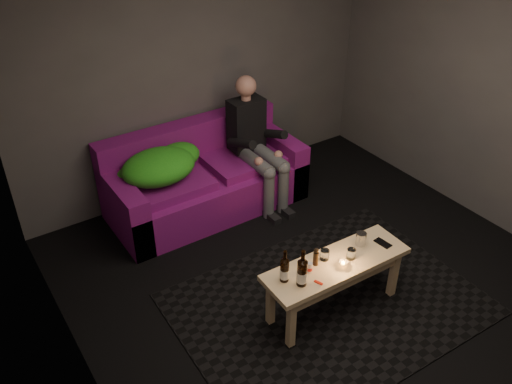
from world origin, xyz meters
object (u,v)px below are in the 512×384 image
beer_bottle_b (302,272)px  sofa (204,180)px  coffee_table (336,270)px  beer_bottle_a (285,270)px  steel_cup (361,239)px  person (255,140)px

beer_bottle_b → sofa: bearing=82.5°
coffee_table → beer_bottle_b: size_ratio=3.93×
beer_bottle_a → steel_cup: bearing=-0.1°
sofa → steel_cup: size_ratio=17.36×
sofa → beer_bottle_b: sofa is taller
sofa → beer_bottle_b: 1.98m
sofa → beer_bottle_a: sofa is taller
person → coffee_table: person is taller
beer_bottle_a → steel_cup: 0.76m
coffee_table → steel_cup: 0.34m
person → beer_bottle_b: size_ratio=4.22×
beer_bottle_b → person: bearing=66.4°
coffee_table → beer_bottle_a: size_ratio=4.45×
person → beer_bottle_a: person is taller
coffee_table → sofa: bearing=93.9°
sofa → beer_bottle_a: (-0.33, -1.84, 0.29)m
sofa → person: size_ratio=1.50×
sofa → beer_bottle_b: bearing=-97.5°
sofa → coffee_table: (0.13, -1.90, 0.10)m
coffee_table → steel_cup: steel_cup is taller
sofa → coffee_table: sofa is taller
coffee_table → beer_bottle_a: (-0.46, 0.06, 0.19)m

